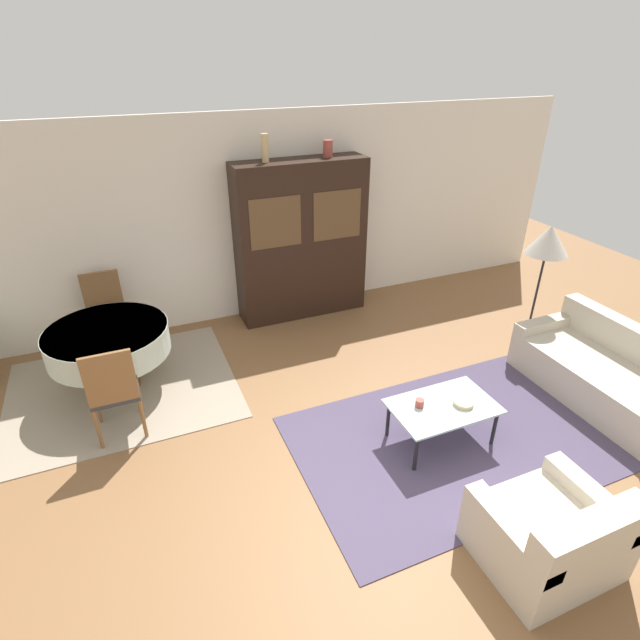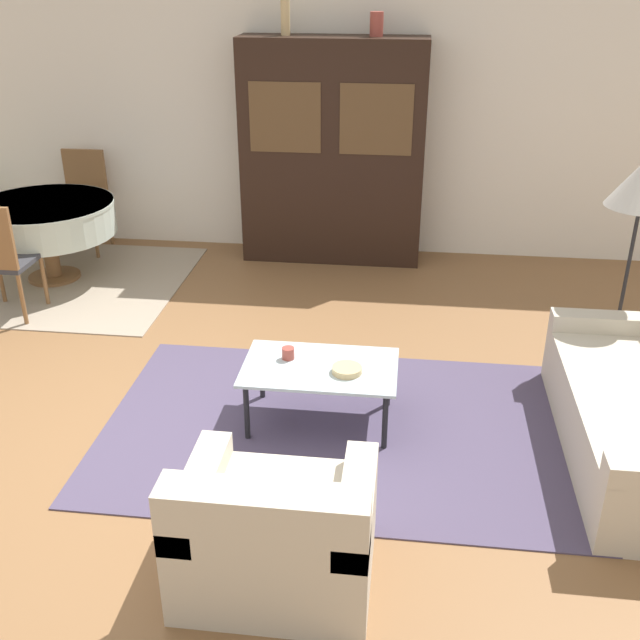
% 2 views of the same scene
% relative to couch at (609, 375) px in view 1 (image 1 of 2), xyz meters
% --- Properties ---
extents(ground_plane, '(14.00, 14.00, 0.00)m').
position_rel_couch_xyz_m(ground_plane, '(-3.04, -0.19, -0.28)').
color(ground_plane, brown).
extents(wall_back, '(10.00, 0.06, 2.70)m').
position_rel_couch_xyz_m(wall_back, '(-3.04, 3.44, 1.07)').
color(wall_back, silver).
rests_on(wall_back, ground_plane).
extents(area_rug, '(3.08, 1.98, 0.01)m').
position_rel_couch_xyz_m(area_rug, '(-1.90, 0.05, -0.28)').
color(area_rug, '#4C425B').
rests_on(area_rug, ground_plane).
extents(dining_rug, '(2.41, 2.04, 0.01)m').
position_rel_couch_xyz_m(dining_rug, '(-4.83, 2.17, -0.28)').
color(dining_rug, gray).
rests_on(dining_rug, ground_plane).
extents(couch, '(0.91, 1.88, 0.77)m').
position_rel_couch_xyz_m(couch, '(0.00, 0.00, 0.00)').
color(couch, beige).
rests_on(couch, ground_plane).
extents(armchair, '(0.92, 0.80, 0.75)m').
position_rel_couch_xyz_m(armchair, '(-2.09, -1.28, 0.01)').
color(armchair, beige).
rests_on(armchair, ground_plane).
extents(coffee_table, '(0.99, 0.62, 0.41)m').
position_rel_couch_xyz_m(coffee_table, '(-2.05, 0.12, 0.10)').
color(coffee_table, black).
rests_on(coffee_table, area_rug).
extents(display_cabinet, '(1.76, 0.48, 2.13)m').
position_rel_couch_xyz_m(display_cabinet, '(-2.30, 3.16, 0.79)').
color(display_cabinet, black).
rests_on(display_cabinet, ground_plane).
extents(dining_table, '(1.28, 1.28, 0.74)m').
position_rel_couch_xyz_m(dining_table, '(-4.87, 2.24, 0.32)').
color(dining_table, brown).
rests_on(dining_table, dining_rug).
extents(dining_chair_near, '(0.44, 0.44, 1.01)m').
position_rel_couch_xyz_m(dining_chair_near, '(-4.87, 1.38, 0.29)').
color(dining_chair_near, brown).
rests_on(dining_chair_near, dining_rug).
extents(dining_chair_far, '(0.44, 0.44, 1.01)m').
position_rel_couch_xyz_m(dining_chair_far, '(-4.87, 3.10, 0.29)').
color(dining_chair_far, brown).
rests_on(dining_chair_far, dining_rug).
extents(floor_lamp, '(0.49, 0.49, 1.57)m').
position_rel_couch_xyz_m(floor_lamp, '(0.05, 1.22, 1.08)').
color(floor_lamp, black).
rests_on(floor_lamp, ground_plane).
extents(cup, '(0.08, 0.08, 0.08)m').
position_rel_couch_xyz_m(cup, '(-2.26, 0.19, 0.18)').
color(cup, '#9E4238').
rests_on(cup, coffee_table).
extents(bowl, '(0.19, 0.19, 0.04)m').
position_rel_couch_xyz_m(bowl, '(-1.87, 0.06, 0.16)').
color(bowl, tan).
rests_on(bowl, coffee_table).
extents(vase_tall, '(0.09, 0.09, 0.33)m').
position_rel_couch_xyz_m(vase_tall, '(-2.74, 3.16, 2.01)').
color(vase_tall, tan).
rests_on(vase_tall, display_cabinet).
extents(vase_short, '(0.12, 0.12, 0.21)m').
position_rel_couch_xyz_m(vase_short, '(-1.91, 3.16, 1.95)').
color(vase_short, '#9E4238').
rests_on(vase_short, display_cabinet).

